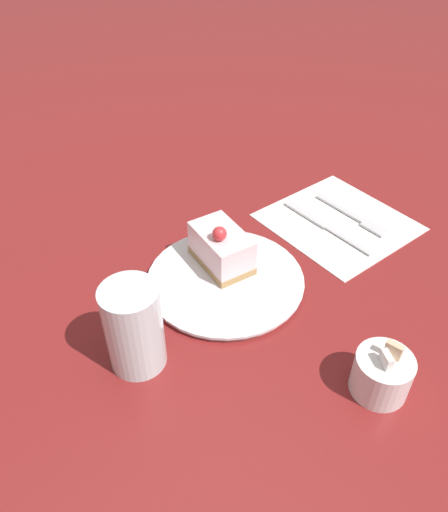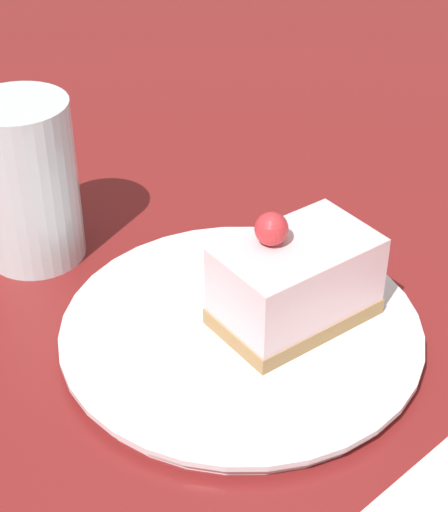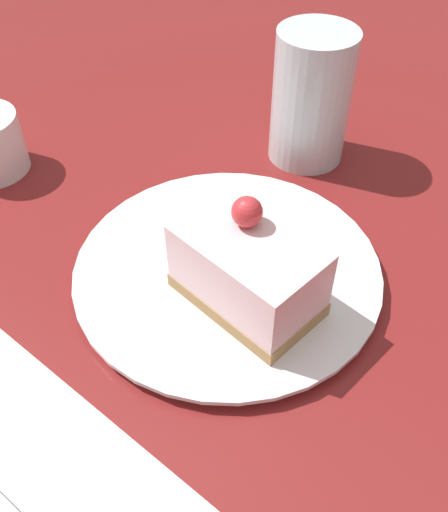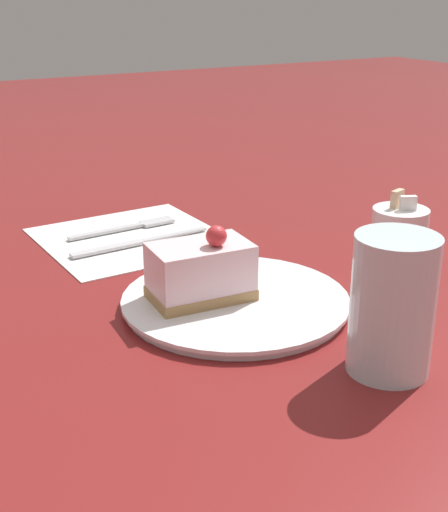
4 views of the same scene
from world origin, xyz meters
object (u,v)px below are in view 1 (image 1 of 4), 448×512
object	(u,v)px
drinking_glass	(134,327)
knife	(319,222)
cake_slice	(221,248)
plate	(225,280)
sugar_bowl	(382,374)
fork	(356,218)

from	to	relation	value
drinking_glass	knife	bearing A→B (deg)	-168.19
knife	cake_slice	bearing A→B (deg)	-4.63
plate	cake_slice	world-z (taller)	cake_slice
plate	sugar_bowl	world-z (taller)	sugar_bowl
knife	sugar_bowl	world-z (taller)	sugar_bowl
cake_slice	fork	xyz separation A→B (m)	(-0.27, 0.03, -0.04)
plate	drinking_glass	size ratio (longest dim) A/B	1.92
drinking_glass	plate	bearing A→B (deg)	-163.25
fork	drinking_glass	distance (m)	0.47
cake_slice	drinking_glass	xyz separation A→B (m)	(0.19, 0.08, 0.02)
fork	knife	world-z (taller)	same
fork	cake_slice	bearing A→B (deg)	-10.72
fork	drinking_glass	size ratio (longest dim) A/B	1.25
cake_slice	drinking_glass	world-z (taller)	drinking_glass
cake_slice	drinking_glass	bearing A→B (deg)	27.45
plate	fork	size ratio (longest dim) A/B	1.54
fork	sugar_bowl	world-z (taller)	sugar_bowl
knife	drinking_glass	bearing A→B (deg)	7.74
plate	knife	distance (m)	0.22
fork	knife	size ratio (longest dim) A/B	0.80
cake_slice	fork	world-z (taller)	cake_slice
knife	drinking_glass	world-z (taller)	drinking_glass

